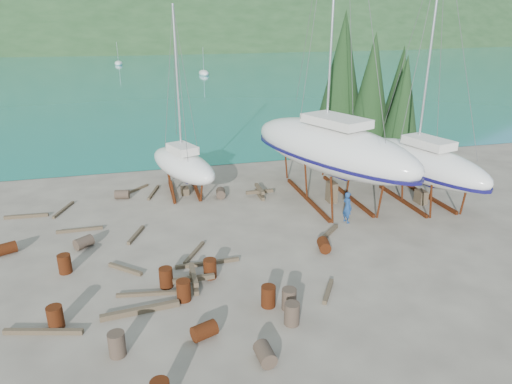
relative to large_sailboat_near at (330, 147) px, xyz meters
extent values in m
plane|color=#5F564B|center=(-6.83, -6.22, -3.38)|extent=(600.00, 600.00, 0.00)
plane|color=teal|center=(-6.83, 308.78, -3.37)|extent=(700.00, 700.00, 0.00)
ellipsoid|color=#1C371B|center=(-6.83, 313.78, -3.38)|extent=(800.00, 360.00, 110.00)
cube|color=beige|center=(-26.83, 183.78, -1.38)|extent=(6.00, 5.00, 4.00)
cube|color=#A54C2D|center=(-26.83, 183.78, 1.42)|extent=(6.60, 5.60, 1.60)
cube|color=beige|center=(23.17, 183.78, -1.38)|extent=(6.00, 5.00, 4.00)
cube|color=#A54C2D|center=(23.17, 183.78, 1.42)|extent=(6.60, 5.60, 1.60)
cylinder|color=black|center=(5.67, 5.78, -2.58)|extent=(0.36, 0.36, 1.60)
cone|color=black|center=(5.67, 5.78, 2.42)|extent=(3.60, 3.60, 8.40)
cylinder|color=black|center=(7.17, 3.78, -2.70)|extent=(0.36, 0.36, 1.36)
cone|color=black|center=(7.17, 3.78, 1.55)|extent=(3.06, 3.06, 7.14)
cylinder|color=black|center=(4.17, 7.78, -2.46)|extent=(0.36, 0.36, 1.84)
cone|color=black|center=(4.17, 7.78, 3.29)|extent=(4.14, 4.14, 9.66)
cylinder|color=black|center=(8.67, 6.78, -2.66)|extent=(0.36, 0.36, 1.44)
cone|color=black|center=(8.67, 6.78, 1.84)|extent=(3.24, 3.24, 7.56)
ellipsoid|color=silver|center=(3.17, 73.78, -3.00)|extent=(2.00, 5.00, 1.40)
cylinder|color=silver|center=(3.17, 73.78, -0.15)|extent=(0.08, 0.08, 5.00)
ellipsoid|color=silver|center=(-14.83, 103.78, -3.00)|extent=(2.00, 5.00, 1.40)
cylinder|color=silver|center=(-14.83, 103.78, -0.15)|extent=(0.08, 0.08, 5.00)
ellipsoid|color=silver|center=(0.00, 0.02, -0.04)|extent=(8.47, 13.83, 3.11)
cube|color=#100D43|center=(0.00, -0.65, -1.15)|extent=(1.11, 2.33, 1.00)
cube|color=silver|center=(0.00, -0.65, 1.76)|extent=(3.45, 4.50, 0.50)
cube|color=#5A270F|center=(-1.36, 0.02, -3.28)|extent=(0.18, 7.33, 0.20)
cube|color=#5A270F|center=(1.36, 0.02, -3.28)|extent=(0.18, 7.33, 0.20)
cube|color=brown|center=(0.00, -0.65, -2.74)|extent=(0.50, 0.80, 1.28)
ellipsoid|color=silver|center=(5.30, -1.81, -0.89)|extent=(5.14, 10.16, 2.31)
cube|color=#100D43|center=(5.30, -2.30, -1.59)|extent=(0.67, 1.77, 1.00)
cube|color=silver|center=(5.30, -2.30, 0.51)|extent=(2.23, 3.22, 0.50)
cylinder|color=silver|center=(5.30, -1.32, 6.22)|extent=(0.14, 0.14, 11.72)
cube|color=#5A270F|center=(4.30, -1.81, -3.28)|extent=(0.18, 5.37, 0.20)
cube|color=#5A270F|center=(6.29, -1.81, -3.28)|extent=(0.18, 5.37, 0.20)
cube|color=brown|center=(5.30, -2.30, -2.96)|extent=(0.50, 0.80, 0.83)
ellipsoid|color=silver|center=(-8.76, 3.46, -1.50)|extent=(4.80, 7.61, 1.87)
cube|color=#100D43|center=(-8.76, 3.09, -1.99)|extent=(0.71, 1.31, 1.00)
cube|color=silver|center=(-8.76, 3.09, -0.32)|extent=(1.97, 2.49, 0.50)
cylinder|color=silver|center=(-8.76, 3.82, 3.90)|extent=(0.14, 0.14, 8.73)
cube|color=#5A270F|center=(-9.56, 3.46, -3.28)|extent=(0.18, 4.00, 0.20)
cube|color=#5A270F|center=(-7.96, 3.46, -3.28)|extent=(0.18, 4.00, 0.20)
cube|color=brown|center=(-8.76, 3.09, -3.16)|extent=(0.50, 0.80, 0.44)
imported|color=navy|center=(-0.43, -3.77, -2.47)|extent=(0.57, 0.74, 1.81)
cylinder|color=#5A270F|center=(-14.92, -9.76, -2.94)|extent=(0.58, 0.58, 0.88)
cylinder|color=#2D2823|center=(-7.94, -13.46, -3.09)|extent=(0.64, 0.92, 0.58)
cylinder|color=#5A270F|center=(-18.06, -3.04, -3.09)|extent=(1.04, 0.89, 0.58)
cylinder|color=#2D2823|center=(-6.22, -10.83, -2.94)|extent=(0.58, 0.58, 0.88)
cylinder|color=#5A270F|center=(-2.99, -6.63, -3.09)|extent=(0.75, 0.98, 0.58)
cylinder|color=#5A270F|center=(-6.96, -10.44, -2.94)|extent=(0.58, 0.58, 0.88)
cylinder|color=#5A270F|center=(-15.09, -5.64, -2.94)|extent=(0.58, 0.58, 0.88)
cylinder|color=#2D2823|center=(-12.72, 3.23, -3.09)|extent=(0.97, 0.73, 0.58)
cylinder|color=#5A270F|center=(-10.16, -9.18, -2.94)|extent=(0.58, 0.58, 0.88)
cylinder|color=#2D2823|center=(-6.58, 1.87, -3.09)|extent=(0.71, 0.96, 0.58)
cylinder|color=#5A270F|center=(-9.71, -11.73, -3.09)|extent=(1.03, 0.85, 0.58)
cylinder|color=#5A270F|center=(-10.77, -7.99, -2.94)|extent=(0.58, 0.58, 0.88)
cylinder|color=#5A270F|center=(-8.84, -7.72, -2.94)|extent=(0.58, 0.58, 0.88)
cylinder|color=#2D2823|center=(-14.50, -3.29, -3.09)|extent=(1.05, 1.00, 0.58)
cylinder|color=#2D2823|center=(-12.69, -11.90, -2.94)|extent=(0.58, 0.58, 0.88)
cylinder|color=#2D2823|center=(-6.43, -11.77, -2.94)|extent=(0.58, 0.58, 0.88)
cube|color=brown|center=(-11.97, 4.41, -3.30)|extent=(1.90, 1.91, 0.14)
cube|color=brown|center=(-2.02, -5.01, -3.28)|extent=(1.65, 1.59, 0.19)
cube|color=brown|center=(-18.07, 1.51, -3.28)|extent=(2.40, 0.34, 0.19)
cube|color=brown|center=(-11.35, -8.50, -3.30)|extent=(3.00, 0.62, 0.15)
cube|color=brown|center=(-11.96, -2.63, -3.29)|extent=(0.94, 1.97, 0.17)
cube|color=brown|center=(-8.78, -6.56, -3.29)|extent=(3.00, 0.22, 0.16)
cube|color=brown|center=(-7.42, 5.46, -3.28)|extent=(1.96, 0.90, 0.19)
cube|color=brown|center=(-4.29, -10.21, -3.29)|extent=(1.10, 1.59, 0.17)
cube|color=brown|center=(-10.76, 3.67, -3.30)|extent=(0.88, 2.45, 0.15)
cube|color=brown|center=(-9.24, -5.38, -3.30)|extent=(1.29, 2.02, 0.15)
cube|color=brown|center=(-12.49, -6.17, -3.29)|extent=(1.52, 1.41, 0.17)
cube|color=brown|center=(-15.34, -10.04, -3.28)|extent=(2.84, 0.93, 0.18)
cube|color=brown|center=(-16.11, 2.05, -3.30)|extent=(0.97, 2.35, 0.15)
cube|color=brown|center=(-11.90, -9.64, -3.26)|extent=(3.03, 0.51, 0.23)
cube|color=brown|center=(-14.90, -1.21, -3.29)|extent=(2.39, 0.18, 0.16)
cube|color=brown|center=(-9.62, -8.13, -3.28)|extent=(0.20, 1.80, 0.20)
cube|color=brown|center=(-9.62, -8.13, -3.08)|extent=(1.80, 0.20, 0.20)
cube|color=brown|center=(-9.62, -8.13, -2.88)|extent=(0.20, 1.80, 0.20)
cube|color=brown|center=(-4.10, 1.45, -3.28)|extent=(0.20, 1.80, 0.20)
cube|color=brown|center=(-4.10, 1.45, -3.08)|extent=(1.80, 0.20, 0.20)
cube|color=brown|center=(-4.10, 1.45, -2.88)|extent=(0.20, 1.80, 0.20)
camera|label=1|loc=(-11.35, -25.25, 7.25)|focal=32.00mm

